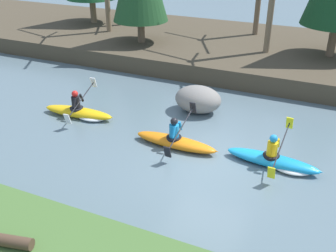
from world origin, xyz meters
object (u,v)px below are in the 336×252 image
(kayaker_lead, at_px, (276,161))
(boulder_midstream, at_px, (198,99))
(kayaker_trailing, at_px, (81,112))
(kayaker_middle, at_px, (176,141))

(kayaker_lead, xyz_separation_m, boulder_midstream, (-3.36, 2.57, 0.29))
(kayaker_trailing, xyz_separation_m, boulder_midstream, (3.69, 2.17, 0.29))
(kayaker_middle, relative_size, boulder_midstream, 1.60)
(kayaker_trailing, distance_m, boulder_midstream, 4.29)
(kayaker_lead, distance_m, kayaker_trailing, 7.06)
(kayaker_lead, distance_m, boulder_midstream, 4.24)
(kayaker_middle, bearing_deg, kayaker_lead, 4.62)
(kayaker_middle, distance_m, kayaker_trailing, 4.01)
(kayaker_lead, xyz_separation_m, kayaker_middle, (-3.08, -0.16, 0.02))
(kayaker_middle, bearing_deg, boulder_midstream, 97.53)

